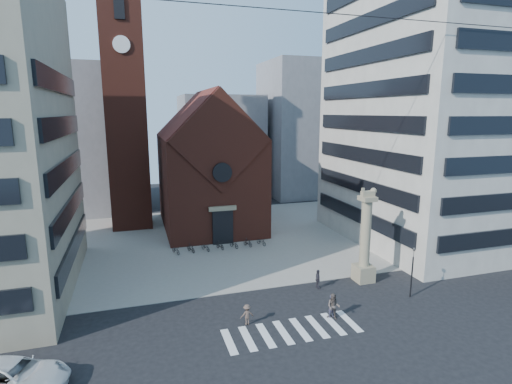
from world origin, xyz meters
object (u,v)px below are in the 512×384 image
pedestrian_1 (334,306)px  pedestrian_2 (318,279)px  traffic_light (412,271)px  lion_column (365,245)px  white_car (14,376)px  pedestrian_0 (332,306)px  scooter_0 (176,250)px

pedestrian_1 → pedestrian_2: size_ratio=1.16×
traffic_light → pedestrian_1: (-7.86, -1.32, -1.30)m
lion_column → white_car: size_ratio=1.46×
lion_column → white_car: bearing=-165.1°
pedestrian_1 → white_car: bearing=-136.1°
white_car → pedestrian_0: pedestrian_0 is taller
pedestrian_2 → scooter_0: pedestrian_2 is taller
lion_column → pedestrian_1: bearing=-137.8°
pedestrian_0 → white_car: bearing=170.0°
pedestrian_0 → pedestrian_1: pedestrian_1 is taller
traffic_light → white_car: size_ratio=0.72×
pedestrian_0 → traffic_light: bearing=-7.8°
white_car → lion_column: bearing=-52.8°
traffic_light → white_car: bearing=-173.9°
white_car → scooter_0: (10.86, 19.16, -0.36)m
lion_column → traffic_light: 4.62m
pedestrian_1 → scooter_0: pedestrian_1 is taller
traffic_light → white_car: traffic_light is taller
traffic_light → pedestrian_0: (-7.86, -1.06, -1.41)m
scooter_0 → traffic_light: bearing=-64.6°
pedestrian_1 → pedestrian_2: 5.26m
pedestrian_0 → scooter_0: bearing=104.1°
white_car → pedestrian_0: size_ratio=3.39×
white_car → scooter_0: bearing=-7.3°
lion_column → scooter_0: size_ratio=5.46×
white_car → pedestrian_1: (20.60, 1.72, 0.16)m
pedestrian_2 → scooter_0: bearing=51.4°
pedestrian_1 → pedestrian_2: pedestrian_1 is taller
lion_column → pedestrian_0: lion_column is taller
pedestrian_0 → pedestrian_1: 0.28m
lion_column → pedestrian_0: (-5.86, -5.06, -2.58)m
pedestrian_1 → scooter_0: (-9.74, 17.43, -0.52)m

